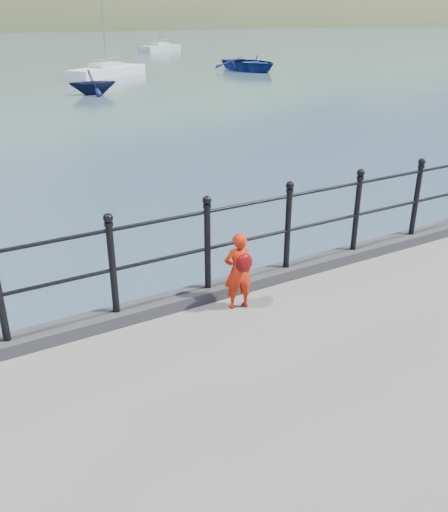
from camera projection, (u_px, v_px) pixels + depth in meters
ground at (164, 371)px, 7.10m from camera, size 600.00×600.00×0.00m
kerb at (165, 304)px, 6.54m from camera, size 60.00×0.30×0.15m
railing at (162, 247)px, 6.23m from camera, size 18.11×0.11×1.20m
far_shore at (12, 86)px, 222.99m from camera, size 830.00×200.00×156.00m
child at (239, 271)px, 6.42m from camera, size 0.39×0.33×0.97m
launch_blue at (250, 63)px, 44.40m from camera, size 4.76×6.30×1.23m
launch_navy at (93, 82)px, 31.17m from camera, size 2.95×2.65×1.39m
sailboat_far at (160, 48)px, 68.32m from camera, size 6.86×5.30×9.81m
sailboat_near at (107, 72)px, 40.14m from camera, size 6.97×5.46×9.56m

